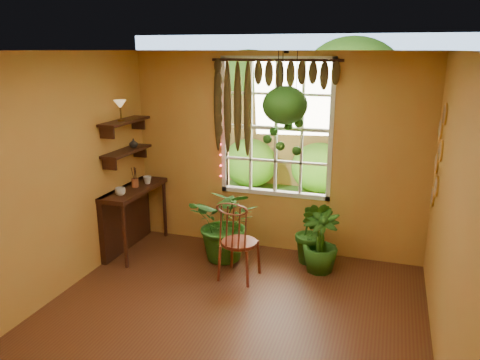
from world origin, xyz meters
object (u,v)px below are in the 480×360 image
at_px(potted_plant_mid, 313,232).
at_px(windsor_chair, 238,253).
at_px(counter_ledge, 129,211).
at_px(hanging_basket, 285,111).
at_px(potted_plant_left, 227,223).

bearing_deg(potted_plant_mid, windsor_chair, -138.69).
distance_m(counter_ledge, windsor_chair, 1.78).
xyz_separation_m(counter_ledge, hanging_basket, (2.10, 0.32, 1.42)).
height_order(windsor_chair, hanging_basket, hanging_basket).
relative_size(windsor_chair, hanging_basket, 0.92).
xyz_separation_m(counter_ledge, windsor_chair, (1.73, -0.39, -0.21)).
xyz_separation_m(windsor_chair, hanging_basket, (0.37, 0.70, 1.64)).
bearing_deg(potted_plant_left, potted_plant_mid, 11.49).
distance_m(counter_ledge, potted_plant_mid, 2.54).
relative_size(counter_ledge, windsor_chair, 1.03).
relative_size(counter_ledge, potted_plant_left, 1.16).
bearing_deg(windsor_chair, counter_ledge, 173.16).
relative_size(windsor_chair, potted_plant_mid, 1.34).
relative_size(potted_plant_left, potted_plant_mid, 1.18).
bearing_deg(windsor_chair, potted_plant_mid, 47.10).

